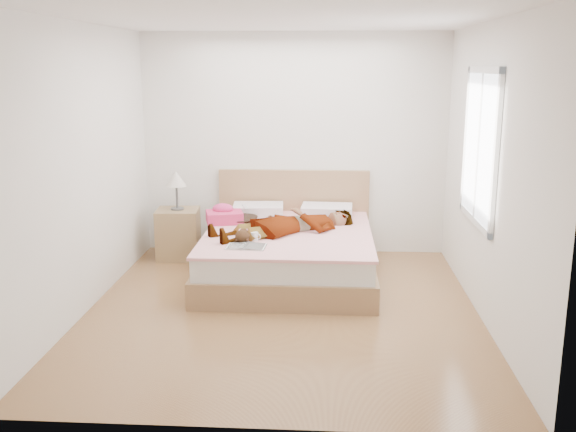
% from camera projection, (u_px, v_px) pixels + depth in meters
% --- Properties ---
extents(ground, '(4.00, 4.00, 0.00)m').
position_uv_depth(ground, '(282.00, 310.00, 5.96)').
color(ground, '#57321B').
rests_on(ground, ground).
extents(woman, '(1.74, 1.42, 0.23)m').
position_uv_depth(woman, '(287.00, 220.00, 6.76)').
color(woman, white).
rests_on(woman, bed).
extents(hair, '(0.43, 0.52, 0.07)m').
position_uv_depth(hair, '(240.00, 217.00, 7.25)').
color(hair, black).
rests_on(hair, bed).
extents(phone, '(0.08, 0.09, 0.05)m').
position_uv_depth(phone, '(245.00, 207.00, 7.16)').
color(phone, silver).
rests_on(phone, bed).
extents(room_shell, '(4.00, 4.00, 4.00)m').
position_uv_depth(room_shell, '(480.00, 147.00, 5.80)').
color(room_shell, white).
rests_on(room_shell, ground).
extents(bed, '(1.80, 2.08, 1.00)m').
position_uv_depth(bed, '(289.00, 250.00, 6.90)').
color(bed, brown).
rests_on(bed, ground).
extents(towel, '(0.46, 0.41, 0.21)m').
position_uv_depth(towel, '(224.00, 215.00, 7.13)').
color(towel, '#ED4077').
rests_on(towel, bed).
extents(magazine, '(0.39, 0.27, 0.02)m').
position_uv_depth(magazine, '(246.00, 246.00, 6.17)').
color(magazine, white).
rests_on(magazine, bed).
extents(coffee_mug, '(0.12, 0.10, 0.09)m').
position_uv_depth(coffee_mug, '(255.00, 236.00, 6.40)').
color(coffee_mug, white).
rests_on(coffee_mug, bed).
extents(plush_toy, '(0.15, 0.22, 0.12)m').
position_uv_depth(plush_toy, '(243.00, 236.00, 6.35)').
color(plush_toy, black).
rests_on(plush_toy, bed).
extents(nightstand, '(0.51, 0.46, 1.03)m').
position_uv_depth(nightstand, '(178.00, 230.00, 7.50)').
color(nightstand, brown).
rests_on(nightstand, ground).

